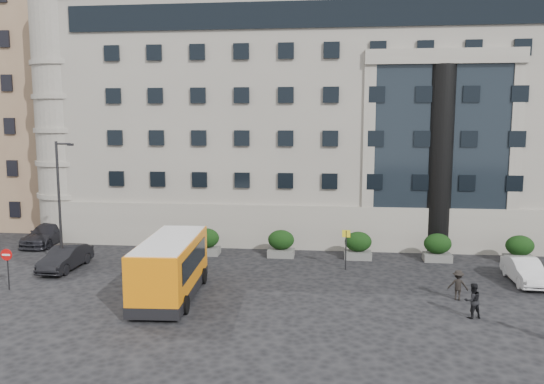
% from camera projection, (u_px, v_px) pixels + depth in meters
% --- Properties ---
extents(ground, '(120.00, 120.00, 0.00)m').
position_uv_depth(ground, '(246.00, 292.00, 28.71)').
color(ground, black).
rests_on(ground, ground).
extents(civic_building, '(44.00, 24.00, 18.00)m').
position_uv_depth(civic_building, '(348.00, 123.00, 48.52)').
color(civic_building, gray).
rests_on(civic_building, ground).
extents(entrance_column, '(1.80, 1.80, 13.00)m').
position_uv_depth(entrance_column, '(440.00, 160.00, 36.69)').
color(entrance_column, black).
rests_on(entrance_column, ground).
extents(apartment_near, '(14.00, 14.00, 20.00)m').
position_uv_depth(apartment_near, '(26.00, 112.00, 49.65)').
color(apartment_near, '#88684F').
rests_on(apartment_near, ground).
extents(apartment_far, '(13.00, 13.00, 22.00)m').
position_uv_depth(apartment_far, '(83.00, 107.00, 67.57)').
color(apartment_far, '#796446').
rests_on(apartment_far, ground).
extents(hedge_a, '(1.80, 1.26, 1.84)m').
position_uv_depth(hedge_a, '(206.00, 241.00, 36.70)').
color(hedge_a, '#5C5C59').
rests_on(hedge_a, ground).
extents(hedge_b, '(1.80, 1.26, 1.84)m').
position_uv_depth(hedge_b, '(281.00, 243.00, 36.14)').
color(hedge_b, '#5C5C59').
rests_on(hedge_b, ground).
extents(hedge_c, '(1.80, 1.26, 1.84)m').
position_uv_depth(hedge_c, '(358.00, 245.00, 35.57)').
color(hedge_c, '#5C5C59').
rests_on(hedge_c, ground).
extents(hedge_d, '(1.80, 1.26, 1.84)m').
position_uv_depth(hedge_d, '(438.00, 247.00, 35.01)').
color(hedge_d, '#5C5C59').
rests_on(hedge_d, ground).
extents(hedge_e, '(1.80, 1.26, 1.84)m').
position_uv_depth(hedge_e, '(520.00, 249.00, 34.45)').
color(hedge_e, '#5C5C59').
rests_on(hedge_e, ground).
extents(street_lamp, '(1.16, 0.18, 8.00)m').
position_uv_depth(street_lamp, '(60.00, 201.00, 32.36)').
color(street_lamp, '#262628').
rests_on(street_lamp, ground).
extents(bus_stop_sign, '(0.50, 0.08, 2.52)m').
position_uv_depth(bus_stop_sign, '(346.00, 243.00, 32.81)').
color(bus_stop_sign, '#262628').
rests_on(bus_stop_sign, ground).
extents(no_entry_sign, '(0.64, 0.16, 2.32)m').
position_uv_depth(no_entry_sign, '(7.00, 261.00, 28.86)').
color(no_entry_sign, '#262628').
rests_on(no_entry_sign, ground).
extents(minibus, '(3.14, 7.62, 3.12)m').
position_uv_depth(minibus, '(170.00, 265.00, 27.71)').
color(minibus, orange).
rests_on(minibus, ground).
extents(red_truck, '(2.73, 5.50, 2.91)m').
position_uv_depth(red_truck, '(134.00, 212.00, 45.00)').
color(red_truck, maroon).
rests_on(red_truck, ground).
extents(parked_car_b, '(1.68, 4.55, 1.49)m').
position_uv_depth(parked_car_b, '(66.00, 258.00, 33.07)').
color(parked_car_b, black).
rests_on(parked_car_b, ground).
extents(parked_car_c, '(2.29, 5.35, 1.54)m').
position_uv_depth(parked_car_c, '(48.00, 234.00, 39.89)').
color(parked_car_c, black).
rests_on(parked_car_c, ground).
extents(parked_car_d, '(2.97, 5.46, 1.45)m').
position_uv_depth(parked_car_d, '(76.00, 221.00, 45.06)').
color(parked_car_d, black).
rests_on(parked_car_d, ground).
extents(white_taxi, '(1.54, 4.34, 1.42)m').
position_uv_depth(white_taxi, '(525.00, 271.00, 30.27)').
color(white_taxi, silver).
rests_on(white_taxi, ground).
extents(pedestrian_b, '(0.97, 0.85, 1.69)m').
position_uv_depth(pedestrian_b, '(473.00, 300.00, 24.89)').
color(pedestrian_b, black).
rests_on(pedestrian_b, ground).
extents(pedestrian_c, '(1.11, 0.77, 1.58)m').
position_uv_depth(pedestrian_c, '(458.00, 285.00, 27.42)').
color(pedestrian_c, black).
rests_on(pedestrian_c, ground).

